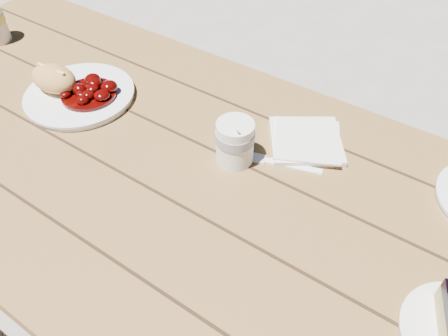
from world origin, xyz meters
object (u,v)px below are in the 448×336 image
Objects in this scene: picnic_table at (204,226)px; bread_roll at (54,79)px; main_plate at (80,96)px; coffee_cup at (235,142)px.

bread_roll reaches higher than picnic_table.
coffee_cup is at bearing 4.31° from main_plate.
bread_roll is (-0.46, 0.03, 0.21)m from picnic_table.
coffee_cup reaches higher than bread_roll.
main_plate reaches higher than picnic_table.
picnic_table is at bearing -3.80° from bread_roll.
coffee_cup reaches higher than picnic_table.
bread_roll is (-0.06, -0.02, 0.04)m from main_plate.
picnic_table is at bearing -107.61° from coffee_cup.
picnic_table is 20.71× the size of coffee_cup.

